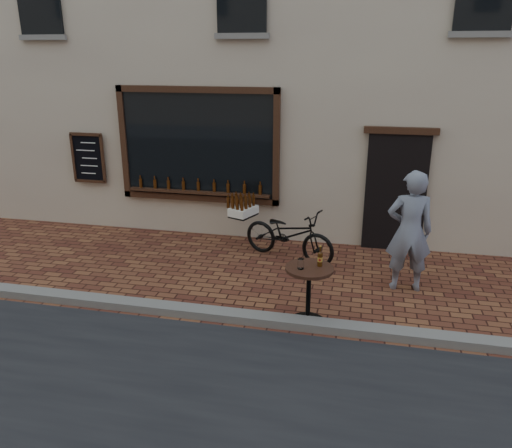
# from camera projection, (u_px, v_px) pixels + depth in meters

# --- Properties ---
(ground) EXTENTS (90.00, 90.00, 0.00)m
(ground) POSITION_uv_depth(u_px,v_px,m) (255.00, 330.00, 6.78)
(ground) COLOR #4E2319
(ground) RESTS_ON ground
(kerb) EXTENTS (90.00, 0.25, 0.12)m
(kerb) POSITION_uv_depth(u_px,v_px,m) (258.00, 319.00, 6.94)
(kerb) COLOR slate
(kerb) RESTS_ON ground
(cargo_bicycle) EXTENTS (2.18, 1.30, 1.02)m
(cargo_bicycle) POSITION_uv_depth(u_px,v_px,m) (287.00, 233.00, 8.98)
(cargo_bicycle) COLOR black
(cargo_bicycle) RESTS_ON ground
(bistro_table) EXTENTS (0.65, 0.65, 1.12)m
(bistro_table) POSITION_uv_depth(u_px,v_px,m) (309.00, 283.00, 6.77)
(bistro_table) COLOR black
(bistro_table) RESTS_ON ground
(pedestrian) EXTENTS (0.75, 0.53, 1.93)m
(pedestrian) POSITION_uv_depth(u_px,v_px,m) (409.00, 231.00, 7.67)
(pedestrian) COLOR slate
(pedestrian) RESTS_ON ground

